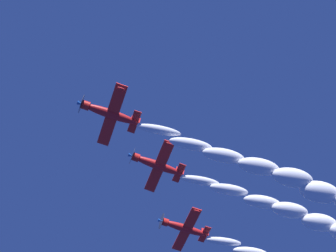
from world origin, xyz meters
TOP-DOWN VIEW (x-y plane):
  - airplane_lead at (3.60, -1.56)m, footprint 10.15×9.15m
  - airplane_left_wingman at (11.98, -10.64)m, footprint 10.17×9.17m
  - airplane_right_wingman at (23.11, -18.43)m, footprint 10.17×9.15m
  - smoke_trail_lead at (5.10, -29.42)m, footprint 4.46×36.84m
  - smoke_trail_left_wingman at (13.40, -38.60)m, footprint 4.63×37.64m

SIDE VIEW (x-z plane):
  - smoke_trail_lead at x=5.10m, z-range 50.77..58.38m
  - smoke_trail_left_wingman at x=13.40m, z-range 52.31..59.61m
  - airplane_lead at x=3.60m, z-range 56.88..59.87m
  - airplane_right_wingman at x=23.11m, z-range 57.15..60.01m
  - airplane_left_wingman at x=11.98m, z-range 58.12..61.39m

